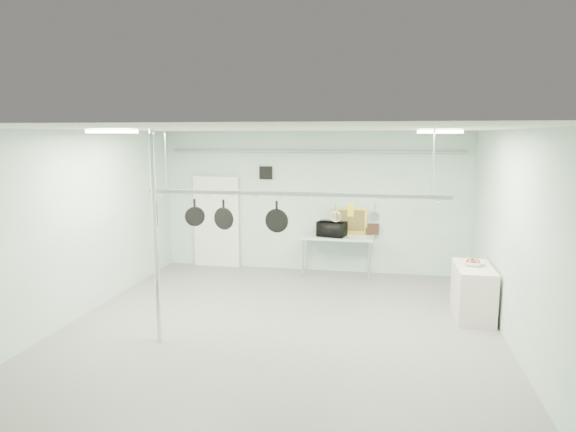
% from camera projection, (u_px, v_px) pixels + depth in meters
% --- Properties ---
extents(floor, '(8.00, 8.00, 0.00)m').
position_uv_depth(floor, '(277.00, 334.00, 8.10)').
color(floor, gray).
rests_on(floor, ground).
extents(ceiling, '(7.00, 8.00, 0.02)m').
position_uv_depth(ceiling, '(276.00, 130.00, 7.60)').
color(ceiling, silver).
rests_on(ceiling, back_wall).
extents(back_wall, '(7.00, 0.02, 3.20)m').
position_uv_depth(back_wall, '(313.00, 202.00, 11.72)').
color(back_wall, silver).
rests_on(back_wall, floor).
extents(right_wall, '(0.02, 8.00, 3.20)m').
position_uv_depth(right_wall, '(519.00, 244.00, 7.20)').
color(right_wall, silver).
rests_on(right_wall, floor).
extents(door, '(1.10, 0.10, 2.20)m').
position_uv_depth(door, '(217.00, 223.00, 12.18)').
color(door, silver).
rests_on(door, floor).
extents(wall_vent, '(0.30, 0.04, 0.30)m').
position_uv_depth(wall_vent, '(266.00, 173.00, 11.80)').
color(wall_vent, black).
rests_on(wall_vent, back_wall).
extents(conduit_pipe, '(6.60, 0.07, 0.07)m').
position_uv_depth(conduit_pipe, '(313.00, 151.00, 11.45)').
color(conduit_pipe, gray).
rests_on(conduit_pipe, back_wall).
extents(chrome_pole, '(0.08, 0.08, 3.20)m').
position_uv_depth(chrome_pole, '(156.00, 238.00, 7.58)').
color(chrome_pole, silver).
rests_on(chrome_pole, floor).
extents(prep_table, '(1.60, 0.70, 0.91)m').
position_uv_depth(prep_table, '(337.00, 239.00, 11.35)').
color(prep_table, '#9EBAAE').
rests_on(prep_table, floor).
extents(side_cabinet, '(0.60, 1.20, 0.90)m').
position_uv_depth(side_cabinet, '(473.00, 292.00, 8.80)').
color(side_cabinet, beige).
rests_on(side_cabinet, floor).
extents(pot_rack, '(4.80, 0.06, 1.00)m').
position_uv_depth(pot_rack, '(293.00, 192.00, 8.00)').
color(pot_rack, '#B7B7BC').
rests_on(pot_rack, ceiling).
extents(light_panel_left, '(0.65, 0.30, 0.05)m').
position_uv_depth(light_panel_left, '(112.00, 131.00, 7.24)').
color(light_panel_left, white).
rests_on(light_panel_left, ceiling).
extents(light_panel_right, '(0.65, 0.30, 0.05)m').
position_uv_depth(light_panel_right, '(440.00, 132.00, 7.74)').
color(light_panel_right, white).
rests_on(light_panel_right, ceiling).
extents(microwave, '(0.68, 0.53, 0.33)m').
position_uv_depth(microwave, '(332.00, 229.00, 11.26)').
color(microwave, black).
rests_on(microwave, prep_table).
extents(coffee_canister, '(0.16, 0.16, 0.19)m').
position_uv_depth(coffee_canister, '(332.00, 231.00, 11.34)').
color(coffee_canister, white).
rests_on(coffee_canister, prep_table).
extents(painting_large, '(0.79, 0.17, 0.58)m').
position_uv_depth(painting_large, '(350.00, 221.00, 11.54)').
color(painting_large, gold).
rests_on(painting_large, prep_table).
extents(painting_small, '(0.31, 0.11, 0.25)m').
position_uv_depth(painting_small, '(372.00, 229.00, 11.47)').
color(painting_small, black).
rests_on(painting_small, prep_table).
extents(fruit_bowl, '(0.42, 0.42, 0.08)m').
position_uv_depth(fruit_bowl, '(473.00, 263.00, 8.77)').
color(fruit_bowl, white).
rests_on(fruit_bowl, side_cabinet).
extents(skillet_left, '(0.32, 0.19, 0.43)m').
position_uv_depth(skillet_left, '(195.00, 212.00, 8.36)').
color(skillet_left, black).
rests_on(skillet_left, pot_rack).
extents(skillet_mid, '(0.37, 0.15, 0.50)m').
position_uv_depth(skillet_mid, '(224.00, 215.00, 8.28)').
color(skillet_mid, black).
rests_on(skillet_mid, pot_rack).
extents(skillet_right, '(0.38, 0.10, 0.52)m').
position_uv_depth(skillet_right, '(277.00, 217.00, 8.12)').
color(skillet_right, black).
rests_on(skillet_right, pot_rack).
extents(whisk, '(0.20, 0.20, 0.30)m').
position_uv_depth(whisk, '(336.00, 212.00, 7.93)').
color(whisk, '#A6A5AA').
rests_on(whisk, pot_rack).
extents(grater, '(0.09, 0.05, 0.22)m').
position_uv_depth(grater, '(351.00, 210.00, 7.88)').
color(grater, gold).
rests_on(grater, pot_rack).
extents(saucepan, '(0.18, 0.14, 0.30)m').
position_uv_depth(saucepan, '(375.00, 213.00, 7.81)').
color(saucepan, silver).
rests_on(saucepan, pot_rack).
extents(fruit_cluster, '(0.24, 0.24, 0.09)m').
position_uv_depth(fruit_cluster, '(473.00, 261.00, 8.76)').
color(fruit_cluster, '#A0130E').
rests_on(fruit_cluster, fruit_bowl).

